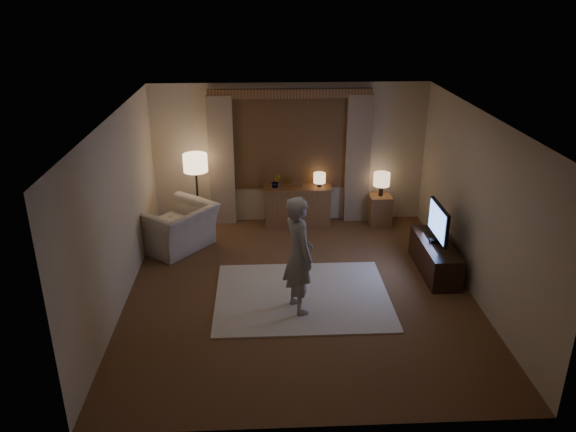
{
  "coord_description": "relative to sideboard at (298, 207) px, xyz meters",
  "views": [
    {
      "loc": [
        -0.53,
        -7.21,
        4.19
      ],
      "look_at": [
        -0.14,
        0.6,
        0.95
      ],
      "focal_mm": 35.0,
      "sensor_mm": 36.0,
      "label": 1
    }
  ],
  "objects": [
    {
      "name": "rug",
      "position": [
        -0.1,
        -2.66,
        -0.34
      ],
      "size": [
        2.5,
        2.0,
        0.02
      ],
      "primitive_type": "cube",
      "color": "#F6E6CF",
      "rests_on": "floor"
    },
    {
      "name": "armchair",
      "position": [
        -2.12,
        -0.92,
        0.03
      ],
      "size": [
        1.53,
        1.55,
        0.76
      ],
      "primitive_type": "imported",
      "rotation": [
        0.0,
        0.0,
        -2.24
      ],
      "color": "beige",
      "rests_on": "floor"
    },
    {
      "name": "tv_stand",
      "position": [
        2.02,
        -1.99,
        -0.1
      ],
      "size": [
        0.45,
        1.4,
        0.5
      ],
      "primitive_type": "cube",
      "color": "black",
      "rests_on": "floor"
    },
    {
      "name": "side_table",
      "position": [
        1.54,
        -0.05,
        -0.07
      ],
      "size": [
        0.4,
        0.4,
        0.56
      ],
      "primitive_type": "cube",
      "color": "brown",
      "rests_on": "floor"
    },
    {
      "name": "plant",
      "position": [
        -0.4,
        0.0,
        0.5
      ],
      "size": [
        0.17,
        0.13,
        0.3
      ],
      "primitive_type": "imported",
      "color": "#999999",
      "rests_on": "sideboard"
    },
    {
      "name": "table_lamp_side",
      "position": [
        1.54,
        -0.05,
        0.52
      ],
      "size": [
        0.3,
        0.3,
        0.44
      ],
      "color": "black",
      "rests_on": "side_table"
    },
    {
      "name": "sideboard",
      "position": [
        0.0,
        0.0,
        0.0
      ],
      "size": [
        1.2,
        0.4,
        0.7
      ],
      "primitive_type": "cube",
      "color": "brown",
      "rests_on": "floor"
    },
    {
      "name": "table_lamp_sideboard",
      "position": [
        0.4,
        0.0,
        0.55
      ],
      "size": [
        0.22,
        0.22,
        0.3
      ],
      "color": "black",
      "rests_on": "sideboard"
    },
    {
      "name": "floor_lamp",
      "position": [
        -1.81,
        -0.25,
        0.88
      ],
      "size": [
        0.43,
        0.43,
        1.46
      ],
      "color": "black",
      "rests_on": "floor"
    },
    {
      "name": "picture_frame",
      "position": [
        0.0,
        0.0,
        0.45
      ],
      "size": [
        0.16,
        0.02,
        0.2
      ],
      "primitive_type": "cube",
      "color": "brown",
      "rests_on": "sideboard"
    },
    {
      "name": "person",
      "position": [
        -0.19,
        -3.0,
        0.5
      ],
      "size": [
        0.58,
        0.7,
        1.66
      ],
      "primitive_type": "imported",
      "rotation": [
        0.0,
        0.0,
        1.92
      ],
      "color": "#9E9A92",
      "rests_on": "rug"
    },
    {
      "name": "room",
      "position": [
        -0.13,
        -2.0,
        0.98
      ],
      "size": [
        5.04,
        5.54,
        2.64
      ],
      "color": "brown",
      "rests_on": "ground"
    },
    {
      "name": "tv",
      "position": [
        2.02,
        -1.99,
        0.49
      ],
      "size": [
        0.21,
        0.85,
        0.61
      ],
      "color": "black",
      "rests_on": "tv_stand"
    }
  ]
}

